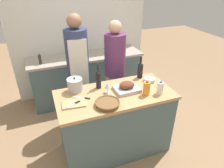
% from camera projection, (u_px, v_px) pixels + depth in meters
% --- Properties ---
extents(ground_plane, '(12.00, 12.00, 0.00)m').
position_uv_depth(ground_plane, '(115.00, 146.00, 2.95)').
color(ground_plane, '#9E7A56').
extents(kitchen_island, '(1.47, 0.71, 0.92)m').
position_uv_depth(kitchen_island, '(115.00, 122.00, 2.72)').
color(kitchen_island, '#4C666B').
rests_on(kitchen_island, ground_plane).
extents(back_counter, '(2.11, 0.60, 0.90)m').
position_uv_depth(back_counter, '(87.00, 77.00, 3.93)').
color(back_counter, '#4C666B').
rests_on(back_counter, ground_plane).
extents(back_wall, '(2.61, 0.10, 2.55)m').
position_uv_depth(back_wall, '(80.00, 31.00, 3.82)').
color(back_wall, silver).
rests_on(back_wall, ground_plane).
extents(roasting_pan, '(0.31, 0.26, 0.13)m').
position_uv_depth(roasting_pan, '(127.00, 87.00, 2.54)').
color(roasting_pan, '#BCBCC1').
rests_on(roasting_pan, kitchen_island).
extents(wicker_basket, '(0.29, 0.29, 0.05)m').
position_uv_depth(wicker_basket, '(107.00, 103.00, 2.26)').
color(wicker_basket, brown).
rests_on(wicker_basket, kitchen_island).
extents(cutting_board, '(0.29, 0.20, 0.02)m').
position_uv_depth(cutting_board, '(74.00, 104.00, 2.29)').
color(cutting_board, tan).
rests_on(cutting_board, kitchen_island).
extents(stock_pot, '(0.20, 0.20, 0.19)m').
position_uv_depth(stock_pot, '(75.00, 85.00, 2.52)').
color(stock_pot, '#B7B7BC').
rests_on(stock_pot, kitchen_island).
extents(mixing_bowl, '(0.16, 0.16, 0.05)m').
position_uv_depth(mixing_bowl, '(149.00, 80.00, 2.77)').
color(mixing_bowl, beige).
rests_on(mixing_bowl, kitchen_island).
extents(juice_jug, '(0.08, 0.08, 0.19)m').
position_uv_depth(juice_jug, '(146.00, 88.00, 2.44)').
color(juice_jug, orange).
rests_on(juice_jug, kitchen_island).
extents(milk_jug, '(0.08, 0.08, 0.17)m').
position_uv_depth(milk_jug, '(160.00, 88.00, 2.46)').
color(milk_jug, white).
rests_on(milk_jug, kitchen_island).
extents(wine_bottle_green, '(0.08, 0.08, 0.32)m').
position_uv_depth(wine_bottle_green, '(140.00, 70.00, 2.82)').
color(wine_bottle_green, black).
rests_on(wine_bottle_green, kitchen_island).
extents(wine_bottle_dark, '(0.07, 0.07, 0.34)m').
position_uv_depth(wine_bottle_dark, '(98.00, 79.00, 2.56)').
color(wine_bottle_dark, black).
rests_on(wine_bottle_dark, kitchen_island).
extents(wine_glass_left, '(0.07, 0.07, 0.14)m').
position_uv_depth(wine_glass_left, '(107.00, 86.00, 2.47)').
color(wine_glass_left, silver).
rests_on(wine_glass_left, kitchen_island).
extents(knife_chef, '(0.21, 0.14, 0.01)m').
position_uv_depth(knife_chef, '(82.00, 98.00, 2.41)').
color(knife_chef, '#B7B7BC').
rests_on(knife_chef, kitchen_island).
extents(knife_paring, '(0.18, 0.10, 0.01)m').
position_uv_depth(knife_paring, '(74.00, 104.00, 2.26)').
color(knife_paring, '#B7B7BC').
rests_on(knife_paring, cutting_board).
extents(stand_mixer, '(0.18, 0.14, 0.32)m').
position_uv_depth(stand_mixer, '(81.00, 48.00, 3.66)').
color(stand_mixer, silver).
rests_on(stand_mixer, back_counter).
extents(condiment_bottle_tall, '(0.05, 0.05, 0.18)m').
position_uv_depth(condiment_bottle_tall, '(40.00, 59.00, 3.33)').
color(condiment_bottle_tall, '#332D28').
rests_on(condiment_bottle_tall, back_counter).
extents(condiment_bottle_short, '(0.07, 0.07, 0.15)m').
position_uv_depth(condiment_bottle_short, '(119.00, 45.00, 4.02)').
color(condiment_bottle_short, '#332D28').
rests_on(condiment_bottle_short, back_counter).
extents(person_cook_aproned, '(0.33, 0.34, 1.78)m').
position_uv_depth(person_cook_aproned, '(78.00, 67.00, 3.02)').
color(person_cook_aproned, beige).
rests_on(person_cook_aproned, ground_plane).
extents(person_cook_guest, '(0.33, 0.33, 1.66)m').
position_uv_depth(person_cook_guest, '(115.00, 68.00, 3.18)').
color(person_cook_guest, beige).
rests_on(person_cook_guest, ground_plane).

